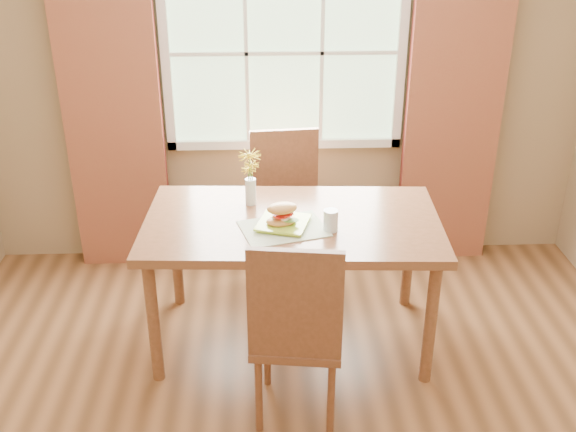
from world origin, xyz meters
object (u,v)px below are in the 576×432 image
at_px(croissant_sandwich, 282,214).
at_px(flower_vase, 250,173).
at_px(dining_table, 292,233).
at_px(chair_near, 297,327).
at_px(water_glass, 331,221).
at_px(chair_far, 286,205).

height_order(croissant_sandwich, flower_vase, flower_vase).
bearing_deg(flower_vase, dining_table, -42.67).
bearing_deg(chair_near, flower_vase, 110.89).
bearing_deg(water_glass, chair_far, 104.76).
distance_m(dining_table, chair_near, 0.73).
bearing_deg(dining_table, flower_vase, 140.21).
height_order(chair_far, croissant_sandwich, chair_far).
height_order(croissant_sandwich, water_glass, croissant_sandwich).
xyz_separation_m(chair_near, flower_vase, (-0.22, 0.93, 0.43)).
relative_size(dining_table, croissant_sandwich, 8.64).
bearing_deg(dining_table, chair_near, -88.08).
xyz_separation_m(dining_table, water_glass, (0.20, -0.14, 0.14)).
xyz_separation_m(dining_table, chair_far, (-0.01, 0.66, -0.13)).
bearing_deg(water_glass, dining_table, 145.19).
bearing_deg(chair_near, dining_table, 96.50).
xyz_separation_m(chair_far, water_glass, (0.21, -0.80, 0.27)).
relative_size(dining_table, flower_vase, 5.16).
bearing_deg(chair_far, croissant_sandwich, -99.32).
bearing_deg(dining_table, water_glass, -31.93).
height_order(water_glass, flower_vase, flower_vase).
bearing_deg(chair_far, water_glass, -80.65).
height_order(chair_near, croissant_sandwich, chair_near).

